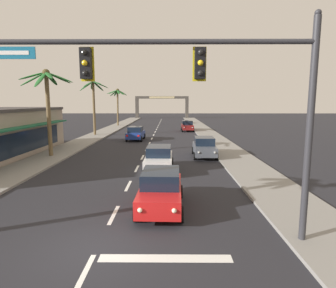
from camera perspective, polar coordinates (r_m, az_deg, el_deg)
ground_plane at (r=9.99m, az=-13.98°, el=-19.54°), size 220.00×220.00×0.00m
sidewalk_right at (r=29.41m, az=11.12°, el=-0.70°), size 3.20×110.00×0.14m
sidewalk_left at (r=30.63m, az=-18.92°, el=-0.64°), size 3.20×110.00×0.14m
lane_markings at (r=29.26m, az=-3.30°, el=-0.74°), size 4.28×89.03×0.01m
traffic_signal_mast at (r=9.02m, az=7.82°, el=11.51°), size 10.54×0.41×7.36m
sedan_lead_at_stop_bar at (r=12.62m, az=-1.46°, el=-9.07°), size 2.04×4.49×1.68m
sedan_third_in_queue at (r=19.34m, az=-1.83°, el=-2.90°), size 1.99×4.47×1.68m
sedan_oncoming_far at (r=35.19m, az=-6.47°, el=2.17°), size 2.10×4.51×1.68m
sedan_parked_nearest_kerb at (r=46.08m, az=3.89°, el=3.66°), size 1.99×4.47×1.68m
sedan_parked_mid_kerb at (r=24.47m, az=7.26°, el=-0.57°), size 2.04×4.49×1.68m
palm_left_second at (r=25.85m, az=-23.06°, el=9.55°), size 4.41×4.09×7.31m
palm_left_third at (r=40.81m, az=-14.71°, el=9.48°), size 4.14×4.22×7.67m
palm_left_farthest at (r=56.05m, az=-10.05°, el=9.15°), size 3.94×4.08×7.18m
town_gateway_arch at (r=82.40m, az=-1.22°, el=8.05°), size 15.23×0.90×6.30m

